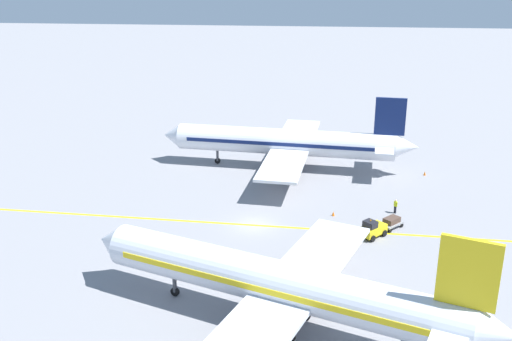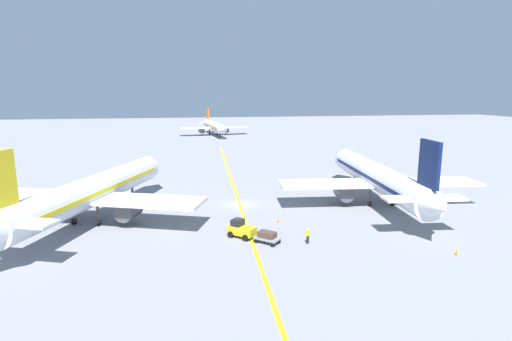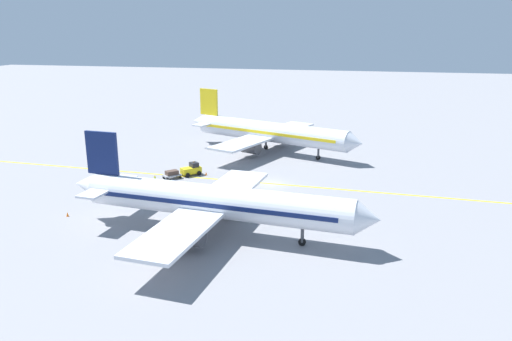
{
  "view_description": "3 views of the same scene",
  "coord_description": "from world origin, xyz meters",
  "px_view_note": "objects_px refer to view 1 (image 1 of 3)",
  "views": [
    {
      "loc": [
        -59.65,
        -6.24,
        27.92
      ],
      "look_at": [
        5.39,
        0.35,
        4.48
      ],
      "focal_mm": 42.0,
      "sensor_mm": 36.0,
      "label": 1
    },
    {
      "loc": [
        -7.34,
        -53.65,
        15.53
      ],
      "look_at": [
        2.26,
        -0.35,
        4.89
      ],
      "focal_mm": 28.0,
      "sensor_mm": 36.0,
      "label": 2
    },
    {
      "loc": [
        68.0,
        13.29,
        21.94
      ],
      "look_at": [
        5.74,
        -0.85,
        3.55
      ],
      "focal_mm": 35.0,
      "sensor_mm": 36.0,
      "label": 3
    }
  ],
  "objects_px": {
    "airplane_adjacent_stand": "(288,143)",
    "traffic_cone_near_nose": "(333,214)",
    "traffic_cone_far_edge": "(425,173)",
    "baggage_tug_white": "(373,229)",
    "ground_crew_worker": "(395,206)",
    "airplane_at_gate": "(281,285)",
    "traffic_cone_mid_apron": "(351,235)",
    "baggage_cart_trailing": "(392,222)"
  },
  "relations": [
    {
      "from": "airplane_at_gate",
      "to": "airplane_adjacent_stand",
      "type": "height_order",
      "value": "same"
    },
    {
      "from": "baggage_cart_trailing",
      "to": "ground_crew_worker",
      "type": "height_order",
      "value": "ground_crew_worker"
    },
    {
      "from": "baggage_tug_white",
      "to": "airplane_adjacent_stand",
      "type": "bearing_deg",
      "value": 25.71
    },
    {
      "from": "traffic_cone_mid_apron",
      "to": "baggage_cart_trailing",
      "type": "bearing_deg",
      "value": -57.56
    },
    {
      "from": "airplane_adjacent_stand",
      "to": "baggage_cart_trailing",
      "type": "relative_size",
      "value": 12.44
    },
    {
      "from": "baggage_cart_trailing",
      "to": "baggage_tug_white",
      "type": "bearing_deg",
      "value": 137.01
    },
    {
      "from": "baggage_cart_trailing",
      "to": "airplane_adjacent_stand",
      "type": "bearing_deg",
      "value": 33.64
    },
    {
      "from": "traffic_cone_mid_apron",
      "to": "ground_crew_worker",
      "type": "bearing_deg",
      "value": -37.3
    },
    {
      "from": "baggage_cart_trailing",
      "to": "airplane_at_gate",
      "type": "bearing_deg",
      "value": 150.72
    },
    {
      "from": "airplane_adjacent_stand",
      "to": "traffic_cone_near_nose",
      "type": "height_order",
      "value": "airplane_adjacent_stand"
    },
    {
      "from": "airplane_adjacent_stand",
      "to": "ground_crew_worker",
      "type": "xyz_separation_m",
      "value": [
        -14.37,
        -13.21,
        -2.8
      ]
    },
    {
      "from": "baggage_cart_trailing",
      "to": "ground_crew_worker",
      "type": "relative_size",
      "value": 1.7
    },
    {
      "from": "airplane_adjacent_stand",
      "to": "ground_crew_worker",
      "type": "bearing_deg",
      "value": -137.41
    },
    {
      "from": "baggage_tug_white",
      "to": "ground_crew_worker",
      "type": "relative_size",
      "value": 1.91
    },
    {
      "from": "airplane_adjacent_stand",
      "to": "baggage_cart_trailing",
      "type": "height_order",
      "value": "airplane_adjacent_stand"
    },
    {
      "from": "traffic_cone_near_nose",
      "to": "traffic_cone_mid_apron",
      "type": "distance_m",
      "value": 5.77
    },
    {
      "from": "baggage_tug_white",
      "to": "ground_crew_worker",
      "type": "height_order",
      "value": "baggage_tug_white"
    },
    {
      "from": "airplane_adjacent_stand",
      "to": "traffic_cone_far_edge",
      "type": "xyz_separation_m",
      "value": [
        -1.09,
        -18.7,
        -3.43
      ]
    },
    {
      "from": "ground_crew_worker",
      "to": "traffic_cone_mid_apron",
      "type": "bearing_deg",
      "value": 142.7
    },
    {
      "from": "airplane_at_gate",
      "to": "traffic_cone_far_edge",
      "type": "bearing_deg",
      "value": -25.09
    },
    {
      "from": "airplane_adjacent_stand",
      "to": "baggage_tug_white",
      "type": "height_order",
      "value": "airplane_adjacent_stand"
    },
    {
      "from": "traffic_cone_mid_apron",
      "to": "traffic_cone_far_edge",
      "type": "relative_size",
      "value": 1.0
    },
    {
      "from": "baggage_tug_white",
      "to": "traffic_cone_near_nose",
      "type": "distance_m",
      "value": 6.48
    },
    {
      "from": "baggage_cart_trailing",
      "to": "traffic_cone_far_edge",
      "type": "xyz_separation_m",
      "value": [
        17.44,
        -6.37,
        -0.49
      ]
    },
    {
      "from": "baggage_tug_white",
      "to": "traffic_cone_near_nose",
      "type": "height_order",
      "value": "baggage_tug_white"
    },
    {
      "from": "airplane_at_gate",
      "to": "ground_crew_worker",
      "type": "xyz_separation_m",
      "value": [
        23.59,
        -11.77,
        -2.8
      ]
    },
    {
      "from": "airplane_at_gate",
      "to": "baggage_cart_trailing",
      "type": "distance_m",
      "value": 22.47
    },
    {
      "from": "airplane_at_gate",
      "to": "ground_crew_worker",
      "type": "bearing_deg",
      "value": -26.52
    },
    {
      "from": "traffic_cone_near_nose",
      "to": "traffic_cone_far_edge",
      "type": "xyz_separation_m",
      "value": [
        14.78,
        -12.59,
        0.0
      ]
    },
    {
      "from": "ground_crew_worker",
      "to": "baggage_tug_white",
      "type": "bearing_deg",
      "value": 154.58
    },
    {
      "from": "traffic_cone_near_nose",
      "to": "traffic_cone_far_edge",
      "type": "distance_m",
      "value": 19.42
    },
    {
      "from": "airplane_adjacent_stand",
      "to": "traffic_cone_mid_apron",
      "type": "xyz_separation_m",
      "value": [
        -21.36,
        -7.88,
        -3.43
      ]
    },
    {
      "from": "airplane_adjacent_stand",
      "to": "traffic_cone_far_edge",
      "type": "distance_m",
      "value": 19.04
    },
    {
      "from": "airplane_at_gate",
      "to": "traffic_cone_far_edge",
      "type": "relative_size",
      "value": 62.38
    },
    {
      "from": "baggage_tug_white",
      "to": "baggage_cart_trailing",
      "type": "bearing_deg",
      "value": -42.99
    },
    {
      "from": "airplane_adjacent_stand",
      "to": "traffic_cone_far_edge",
      "type": "bearing_deg",
      "value": -93.33
    },
    {
      "from": "airplane_adjacent_stand",
      "to": "traffic_cone_mid_apron",
      "type": "relative_size",
      "value": 64.63
    },
    {
      "from": "airplane_adjacent_stand",
      "to": "baggage_tug_white",
      "type": "xyz_separation_m",
      "value": [
        -20.94,
        -10.08,
        -2.81
      ]
    },
    {
      "from": "traffic_cone_far_edge",
      "to": "baggage_tug_white",
      "type": "bearing_deg",
      "value": 156.54
    },
    {
      "from": "ground_crew_worker",
      "to": "traffic_cone_far_edge",
      "type": "xyz_separation_m",
      "value": [
        13.28,
        -5.49,
        -0.63
      ]
    },
    {
      "from": "baggage_cart_trailing",
      "to": "traffic_cone_near_nose",
      "type": "height_order",
      "value": "baggage_cart_trailing"
    },
    {
      "from": "airplane_adjacent_stand",
      "to": "traffic_cone_mid_apron",
      "type": "bearing_deg",
      "value": -159.74
    }
  ]
}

